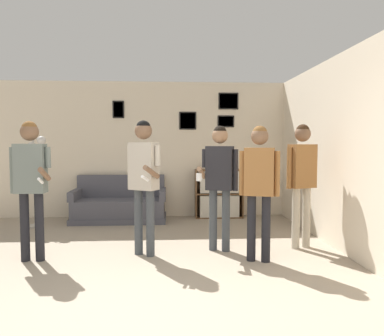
% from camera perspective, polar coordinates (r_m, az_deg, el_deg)
% --- Properties ---
extents(ground_plane, '(20.00, 20.00, 0.00)m').
position_cam_1_polar(ground_plane, '(3.34, -8.12, -22.53)').
color(ground_plane, gray).
extents(wall_back, '(7.54, 0.08, 2.70)m').
position_cam_1_polar(wall_back, '(7.57, -5.31, 2.85)').
color(wall_back, beige).
rests_on(wall_back, ground_plane).
extents(wall_right, '(0.06, 6.96, 2.70)m').
position_cam_1_polar(wall_right, '(5.76, 20.61, 2.27)').
color(wall_right, beige).
rests_on(wall_right, ground_plane).
extents(couch, '(1.76, 0.80, 0.85)m').
position_cam_1_polar(couch, '(7.31, -10.96, -5.67)').
color(couch, '#4C4C56').
rests_on(couch, ground_plane).
extents(bookshelf, '(0.95, 0.30, 0.96)m').
position_cam_1_polar(bookshelf, '(7.48, 4.13, -3.91)').
color(bookshelf, brown).
rests_on(bookshelf, ground_plane).
extents(floor_lamp, '(0.36, 0.39, 1.60)m').
position_cam_1_polar(floor_lamp, '(7.13, -22.96, 0.70)').
color(floor_lamp, '#ADA89E').
rests_on(floor_lamp, ground_plane).
extents(person_player_foreground_left, '(0.50, 0.47, 1.75)m').
position_cam_1_polar(person_player_foreground_left, '(5.05, -23.38, -0.96)').
color(person_player_foreground_left, black).
rests_on(person_player_foreground_left, ground_plane).
extents(person_player_foreground_center, '(0.44, 0.61, 1.77)m').
position_cam_1_polar(person_player_foreground_center, '(4.91, -7.39, -0.61)').
color(person_player_foreground_center, '#3D4247').
rests_on(person_player_foreground_center, ground_plane).
extents(person_watcher_holding_cup, '(0.57, 0.38, 1.71)m').
position_cam_1_polar(person_watcher_holding_cup, '(5.10, 4.23, -0.95)').
color(person_watcher_holding_cup, '#3D4247').
rests_on(person_watcher_holding_cup, ground_plane).
extents(person_spectator_near_bookshelf, '(0.48, 0.30, 1.70)m').
position_cam_1_polar(person_spectator_near_bookshelf, '(4.70, 10.21, -1.59)').
color(person_spectator_near_bookshelf, black).
rests_on(person_spectator_near_bookshelf, ground_plane).
extents(person_spectator_far_right, '(0.48, 0.30, 1.74)m').
position_cam_1_polar(person_spectator_far_right, '(5.46, 16.41, -0.57)').
color(person_spectator_far_right, '#B7AD99').
rests_on(person_spectator_far_right, ground_plane).
extents(drinking_cup, '(0.07, 0.07, 0.09)m').
position_cam_1_polar(drinking_cup, '(7.44, 4.84, 0.13)').
color(drinking_cup, red).
rests_on(drinking_cup, bookshelf).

